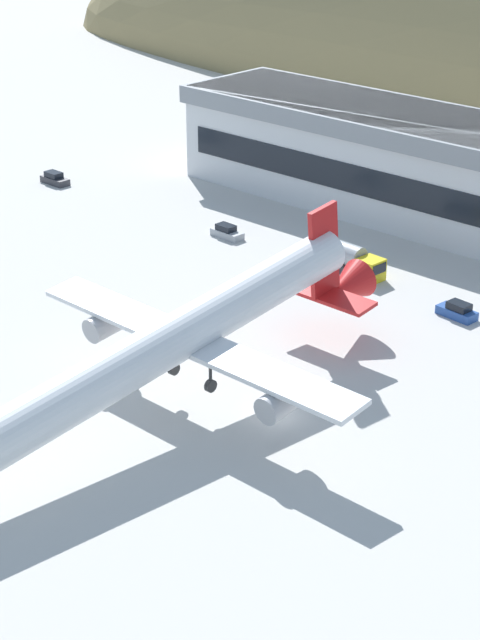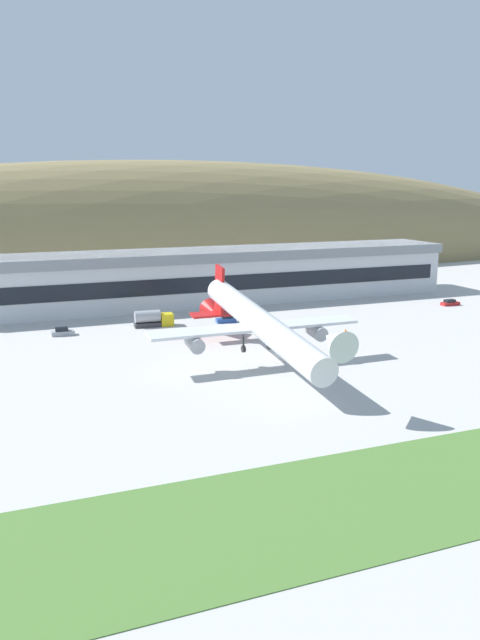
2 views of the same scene
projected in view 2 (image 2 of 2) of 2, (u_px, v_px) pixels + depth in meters
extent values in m
plane|color=#B7B5AF|center=(281.00, 355.00, 103.73)|extent=(440.88, 440.88, 0.00)
ellipsoid|color=olive|center=(174.00, 268.00, 212.89)|extent=(353.81, 54.51, 71.50)
cube|color=silver|center=(215.00, 276.00, 149.39)|extent=(118.48, 15.61, 12.71)
cube|color=gray|center=(215.00, 254.00, 148.28)|extent=(119.68, 16.81, 2.29)
cube|color=black|center=(226.00, 283.00, 142.38)|extent=(113.74, 0.16, 3.56)
cylinder|color=silver|center=(262.00, 324.00, 94.75)|extent=(4.01, 39.83, 8.32)
cone|color=silver|center=(335.00, 341.00, 74.34)|extent=(3.93, 4.82, 4.39)
cone|color=red|center=(214.00, 312.00, 115.53)|extent=(3.93, 5.61, 4.48)
cube|color=red|center=(219.00, 290.00, 111.63)|extent=(0.50, 4.54, 9.06)
cube|color=red|center=(219.00, 314.00, 112.74)|extent=(10.43, 2.83, 0.67)
cube|color=silver|center=(257.00, 327.00, 96.74)|extent=(34.29, 3.63, 0.84)
cylinder|color=#9E9EA3|center=(194.00, 343.00, 92.88)|extent=(2.30, 3.83, 2.68)
cylinder|color=#9E9EA3|center=(317.00, 332.00, 100.25)|extent=(2.30, 3.83, 2.68)
cylinder|color=#2D2D2D|center=(243.00, 342.00, 96.41)|extent=(0.28, 0.28, 2.20)
cylinder|color=#2D2D2D|center=(243.00, 349.00, 96.65)|extent=(0.45, 1.10, 1.10)
cylinder|color=#2D2D2D|center=(269.00, 340.00, 97.99)|extent=(0.28, 0.28, 2.20)
cylinder|color=#2D2D2D|center=(269.00, 346.00, 98.23)|extent=(0.45, 1.10, 1.10)
cylinder|color=#2D2D2D|center=(303.00, 354.00, 82.49)|extent=(0.22, 0.22, 1.98)
cylinder|color=#2D2D2D|center=(303.00, 362.00, 82.70)|extent=(0.30, 0.83, 0.82)
cube|color=#264C99|center=(226.00, 320.00, 128.22)|extent=(4.22, 2.13, 0.89)
cube|color=black|center=(227.00, 316.00, 128.11)|extent=(2.37, 1.71, 0.73)
cube|color=#999EA3|center=(63.00, 333.00, 117.18)|extent=(4.26, 1.87, 0.85)
cube|color=black|center=(62.00, 329.00, 116.95)|extent=(2.36, 1.54, 0.70)
cube|color=#B21E1E|center=(450.00, 304.00, 146.42)|extent=(4.44, 1.77, 0.78)
cube|color=black|center=(450.00, 301.00, 146.19)|extent=(2.45, 1.49, 0.64)
cube|color=gold|center=(167.00, 319.00, 125.27)|extent=(2.62, 2.68, 2.46)
cube|color=black|center=(173.00, 317.00, 125.57)|extent=(0.20, 2.16, 1.08)
cube|color=#38383D|center=(148.00, 325.00, 124.25)|extent=(5.38, 2.58, 0.90)
cylinder|color=#999EA3|center=(147.00, 316.00, 123.90)|extent=(5.13, 2.69, 2.42)
cube|color=orange|center=(346.00, 331.00, 120.42)|extent=(0.52, 0.52, 0.03)
cone|color=orange|center=(346.00, 330.00, 120.36)|extent=(0.40, 0.40, 0.55)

